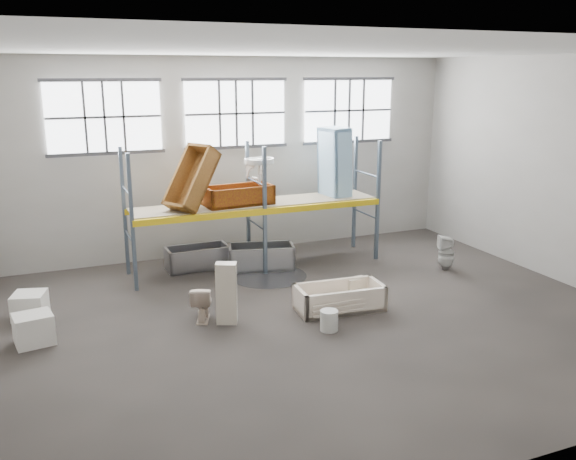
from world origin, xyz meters
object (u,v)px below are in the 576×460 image
cistern_tall (227,293)px  rust_tub_flat (238,195)px  steel_tub_left (197,257)px  bucket (329,320)px  blue_tub_upright (335,164)px  carton_near (34,329)px  toilet_beige (202,302)px  bathtub_beige (339,297)px  toilet_white (446,253)px  steel_tub_right (261,257)px

cistern_tall → rust_tub_flat: (1.22, 2.99, 1.23)m
cistern_tall → steel_tub_left: (0.30, 3.44, -0.32)m
bucket → blue_tub_upright: bearing=62.6°
cistern_tall → bucket: (1.63, -1.05, -0.40)m
steel_tub_left → blue_tub_upright: size_ratio=0.83×
cistern_tall → carton_near: cistern_tall is taller
cistern_tall → blue_tub_upright: (3.81, 3.14, 1.80)m
toilet_beige → rust_tub_flat: bearing=-100.6°
rust_tub_flat → cistern_tall: bearing=-112.2°
rust_tub_flat → bucket: (0.41, -4.04, -1.63)m
bathtub_beige → bucket: size_ratio=4.47×
bathtub_beige → cistern_tall: bearing=179.2°
toilet_beige → toilet_white: size_ratio=0.83×
rust_tub_flat → toilet_white: bearing=-22.6°
bathtub_beige → toilet_beige: size_ratio=2.48×
cistern_tall → steel_tub_right: cistern_tall is taller
rust_tub_flat → carton_near: bearing=-150.9°
blue_tub_upright → cistern_tall: bearing=-140.5°
bathtub_beige → carton_near: 5.69m
toilet_beige → toilet_white: toilet_white is taller
bathtub_beige → steel_tub_left: (-1.97, 3.65, 0.02)m
toilet_white → steel_tub_left: (-5.51, 2.35, -0.15)m
steel_tub_left → carton_near: 4.76m
rust_tub_flat → blue_tub_upright: bearing=3.4°
toilet_white → steel_tub_right: 4.45m
blue_tub_upright → bucket: blue_tub_upright is taller
cistern_tall → carton_near: (-3.39, 0.42, -0.32)m
bathtub_beige → bucket: bathtub_beige is taller
toilet_beige → rust_tub_flat: 3.44m
steel_tub_right → carton_near: (-5.12, -2.45, -0.02)m
toilet_beige → toilet_white: 6.25m
cistern_tall → blue_tub_upright: blue_tub_upright is taller
rust_tub_flat → carton_near: 5.50m
cistern_tall → steel_tub_left: cistern_tall is taller
blue_tub_upright → rust_tub_flat: bearing=-176.6°
cistern_tall → bucket: cistern_tall is taller
toilet_white → bucket: 4.69m
cistern_tall → toilet_white: cistern_tall is taller
toilet_beige → steel_tub_left: bearing=-81.9°
toilet_beige → steel_tub_left: (0.69, 3.11, -0.08)m
cistern_tall → steel_tub_left: bearing=108.1°
toilet_white → rust_tub_flat: (-4.58, 1.91, 1.40)m
blue_tub_upright → bucket: bearing=-117.4°
bathtub_beige → blue_tub_upright: blue_tub_upright is taller
bathtub_beige → steel_tub_right: bearing=104.6°
steel_tub_left → bucket: bearing=-73.4°
toilet_white → blue_tub_upright: 3.48m
cistern_tall → steel_tub_right: bearing=82.1°
blue_tub_upright → carton_near: blue_tub_upright is taller
steel_tub_left → bathtub_beige: bearing=-61.6°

